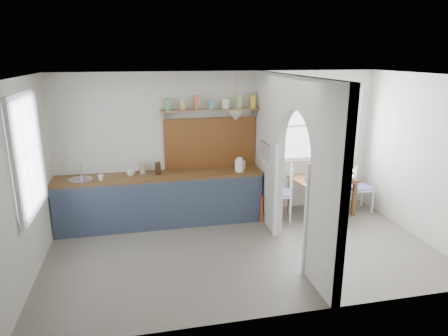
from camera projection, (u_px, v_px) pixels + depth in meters
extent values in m
cube|color=#6D665B|center=(243.00, 251.00, 6.06)|extent=(5.80, 3.20, 0.01)
cube|color=beige|center=(246.00, 75.00, 5.35)|extent=(5.80, 3.20, 0.01)
cube|color=beige|center=(221.00, 145.00, 7.21)|extent=(5.80, 0.01, 2.60)
cube|color=beige|center=(284.00, 209.00, 4.20)|extent=(5.80, 0.01, 2.60)
cube|color=beige|center=(26.00, 182.00, 5.11)|extent=(0.01, 3.20, 2.60)
cube|color=beige|center=(422.00, 158.00, 6.29)|extent=(0.01, 3.20, 2.60)
cube|color=beige|center=(328.00, 192.00, 4.72)|extent=(0.12, 0.80, 2.60)
cube|color=beige|center=(269.00, 150.00, 6.78)|extent=(0.12, 1.20, 2.60)
cube|color=beige|center=(299.00, 115.00, 5.44)|extent=(0.12, 1.20, 1.05)
cube|color=brown|center=(160.00, 176.00, 6.81)|extent=(3.50, 0.60, 0.05)
cube|color=#3A4258|center=(163.00, 206.00, 6.66)|extent=(3.50, 0.03, 0.85)
cube|color=#392211|center=(161.00, 200.00, 6.98)|extent=(3.46, 0.45, 0.85)
cylinder|color=silver|center=(80.00, 180.00, 6.54)|extent=(0.40, 0.40, 0.02)
cube|color=brown|center=(210.00, 143.00, 7.13)|extent=(1.65, 0.03, 0.90)
cube|color=#906F4D|center=(211.00, 110.00, 6.88)|extent=(1.75, 0.20, 0.03)
cube|color=#499148|center=(167.00, 105.00, 6.70)|extent=(0.09, 0.09, 0.18)
cube|color=gold|center=(182.00, 105.00, 6.75)|extent=(0.09, 0.09, 0.18)
cube|color=#AA532E|center=(197.00, 104.00, 6.80)|extent=(0.09, 0.09, 0.18)
cube|color=teal|center=(211.00, 104.00, 6.85)|extent=(0.09, 0.09, 0.18)
cube|color=beige|center=(225.00, 103.00, 6.90)|extent=(0.09, 0.09, 0.18)
cube|color=#82BB61|center=(239.00, 103.00, 6.96)|extent=(0.09, 0.09, 0.18)
cube|color=gold|center=(253.00, 103.00, 7.01)|extent=(0.09, 0.09, 0.18)
cone|color=beige|center=(236.00, 116.00, 6.65)|extent=(0.26, 0.26, 0.16)
cylinder|color=silver|center=(266.00, 143.00, 6.63)|extent=(0.02, 0.50, 0.02)
imported|color=white|center=(101.00, 178.00, 6.47)|extent=(0.11, 0.11, 0.09)
imported|color=white|center=(131.00, 173.00, 6.71)|extent=(0.14, 0.14, 0.11)
cube|color=#392211|center=(158.00, 168.00, 6.81)|extent=(0.09, 0.13, 0.20)
cylinder|color=tan|center=(143.00, 168.00, 6.85)|extent=(0.15, 0.15, 0.18)
cube|color=#AE216A|center=(261.00, 207.00, 7.03)|extent=(0.02, 0.03, 0.49)
cube|color=orange|center=(262.00, 210.00, 6.97)|extent=(0.02, 0.03, 0.48)
imported|color=white|center=(344.00, 177.00, 7.23)|extent=(0.35, 0.35, 0.08)
imported|color=#437244|center=(317.00, 178.00, 7.13)|extent=(0.12, 0.12, 0.09)
cylinder|color=black|center=(310.00, 180.00, 7.16)|extent=(0.21, 0.21, 0.02)
imported|color=#523C63|center=(322.00, 171.00, 7.44)|extent=(0.18, 0.18, 0.17)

